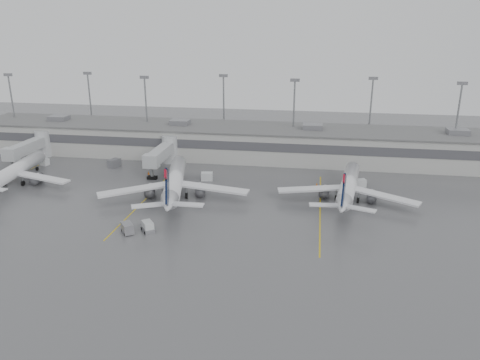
% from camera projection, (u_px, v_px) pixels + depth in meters
% --- Properties ---
extents(ground, '(260.00, 260.00, 0.00)m').
position_uv_depth(ground, '(202.00, 261.00, 70.11)').
color(ground, '#555558').
rests_on(ground, ground).
extents(terminal, '(152.00, 17.00, 9.45)m').
position_uv_depth(terminal, '(254.00, 142.00, 122.99)').
color(terminal, '#AFAFA9').
rests_on(terminal, ground).
extents(light_masts, '(142.40, 8.00, 20.60)m').
position_uv_depth(light_masts, '(257.00, 109.00, 125.88)').
color(light_masts, gray).
rests_on(light_masts, ground).
extents(jet_bridge_left, '(4.00, 17.20, 7.00)m').
position_uv_depth(jet_bridge_left, '(34.00, 146.00, 120.26)').
color(jet_bridge_left, '#A6A9AB').
rests_on(jet_bridge_left, ground).
extents(jet_bridge_right, '(4.00, 17.20, 7.00)m').
position_uv_depth(jet_bridge_right, '(165.00, 152.00, 114.81)').
color(jet_bridge_right, '#A6A9AB').
rests_on(jet_bridge_right, ground).
extents(stand_markings, '(105.25, 40.00, 0.01)m').
position_uv_depth(stand_markings, '(231.00, 203.00, 92.55)').
color(stand_markings, gold).
rests_on(stand_markings, ground).
extents(jet_far_left, '(27.08, 30.50, 9.88)m').
position_uv_depth(jet_far_left, '(13.00, 171.00, 102.31)').
color(jet_far_left, silver).
rests_on(jet_far_left, ground).
extents(jet_mid_left, '(29.57, 33.50, 10.98)m').
position_uv_depth(jet_mid_left, '(174.00, 182.00, 94.57)').
color(jet_mid_left, silver).
rests_on(jet_mid_left, ground).
extents(jet_mid_right, '(27.51, 31.02, 10.06)m').
position_uv_depth(jet_mid_right, '(348.00, 186.00, 92.94)').
color(jet_mid_right, silver).
rests_on(jet_mid_right, ground).
extents(baggage_tug, '(3.08, 3.30, 1.82)m').
position_uv_depth(baggage_tug, '(148.00, 228.00, 79.90)').
color(baggage_tug, silver).
rests_on(baggage_tug, ground).
extents(baggage_cart, '(2.94, 3.18, 1.79)m').
position_uv_depth(baggage_cart, '(127.00, 228.00, 79.20)').
color(baggage_cart, slate).
rests_on(baggage_cart, ground).
extents(gse_uld_a, '(2.66, 2.11, 1.66)m').
position_uv_depth(gse_uld_a, '(44.00, 162.00, 117.43)').
color(gse_uld_a, silver).
rests_on(gse_uld_a, ground).
extents(gse_uld_b, '(2.80, 2.10, 1.80)m').
position_uv_depth(gse_uld_b, '(207.00, 176.00, 105.97)').
color(gse_uld_b, silver).
rests_on(gse_uld_b, ground).
extents(gse_uld_c, '(2.75, 2.27, 1.67)m').
position_uv_depth(gse_uld_c, '(360.00, 183.00, 101.74)').
color(gse_uld_c, silver).
rests_on(gse_uld_c, ground).
extents(gse_loader, '(2.70, 3.51, 1.94)m').
position_uv_depth(gse_loader, '(114.00, 163.00, 115.84)').
color(gse_loader, slate).
rests_on(gse_loader, ground).
extents(cone_a, '(0.45, 0.45, 0.71)m').
position_uv_depth(cone_a, '(14.00, 177.00, 107.54)').
color(cone_a, '#E76504').
rests_on(cone_a, ground).
extents(cone_b, '(0.47, 0.47, 0.74)m').
position_uv_depth(cone_b, '(149.00, 173.00, 110.25)').
color(cone_b, '#E76504').
rests_on(cone_b, ground).
extents(cone_c, '(0.43, 0.43, 0.69)m').
position_uv_depth(cone_c, '(317.00, 184.00, 102.53)').
color(cone_c, '#E76504').
rests_on(cone_c, ground).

